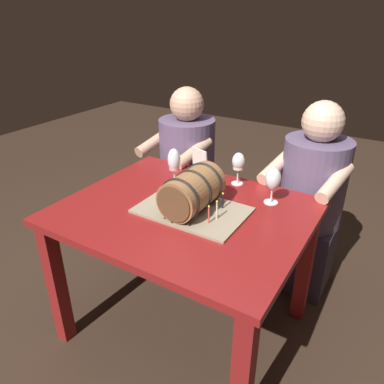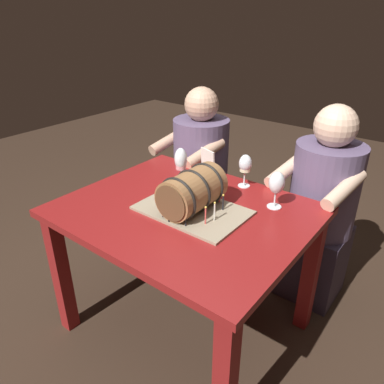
{
  "view_description": "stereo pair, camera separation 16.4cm",
  "coord_description": "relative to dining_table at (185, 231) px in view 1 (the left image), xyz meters",
  "views": [
    {
      "loc": [
        0.81,
        -1.25,
        1.57
      ],
      "look_at": [
        0.04,
        -0.0,
        0.83
      ],
      "focal_mm": 34.35,
      "sensor_mm": 36.0,
      "label": 1
    },
    {
      "loc": [
        0.94,
        -1.16,
        1.57
      ],
      "look_at": [
        0.04,
        -0.0,
        0.83
      ],
      "focal_mm": 34.35,
      "sensor_mm": 36.0,
      "label": 2
    }
  ],
  "objects": [
    {
      "name": "ground_plane",
      "position": [
        0.0,
        0.0,
        -0.61
      ],
      "size": [
        8.0,
        8.0,
        0.0
      ],
      "primitive_type": "plane",
      "color": "#332319"
    },
    {
      "name": "dining_table",
      "position": [
        0.0,
        0.0,
        0.0
      ],
      "size": [
        1.12,
        0.91,
        0.73
      ],
      "color": "maroon",
      "rests_on": "ground"
    },
    {
      "name": "barrel_cake",
      "position": [
        0.04,
        -0.0,
        0.21
      ],
      "size": [
        0.49,
        0.33,
        0.21
      ],
      "color": "gray",
      "rests_on": "dining_table"
    },
    {
      "name": "wine_glass_white",
      "position": [
        0.09,
        0.38,
        0.24
      ],
      "size": [
        0.07,
        0.07,
        0.17
      ],
      "color": "white",
      "rests_on": "dining_table"
    },
    {
      "name": "wine_glass_rose",
      "position": [
        -0.2,
        0.21,
        0.24
      ],
      "size": [
        0.07,
        0.07,
        0.19
      ],
      "color": "white",
      "rests_on": "dining_table"
    },
    {
      "name": "wine_glass_empty",
      "position": [
        0.32,
        0.27,
        0.24
      ],
      "size": [
        0.07,
        0.07,
        0.18
      ],
      "color": "white",
      "rests_on": "dining_table"
    },
    {
      "name": "menu_card",
      "position": [
        -0.13,
        0.36,
        0.2
      ],
      "size": [
        0.11,
        0.05,
        0.16
      ],
      "primitive_type": "cube",
      "rotation": [
        0.07,
        0.0,
        -0.29
      ],
      "color": "silver",
      "rests_on": "dining_table"
    },
    {
      "name": "person_seated_left",
      "position": [
        -0.42,
        0.68,
        -0.07
      ],
      "size": [
        0.44,
        0.52,
        1.14
      ],
      "color": "#372D40",
      "rests_on": "ground"
    },
    {
      "name": "person_seated_right",
      "position": [
        0.41,
        0.68,
        -0.07
      ],
      "size": [
        0.45,
        0.53,
        1.15
      ],
      "color": "#372D40",
      "rests_on": "ground"
    }
  ]
}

